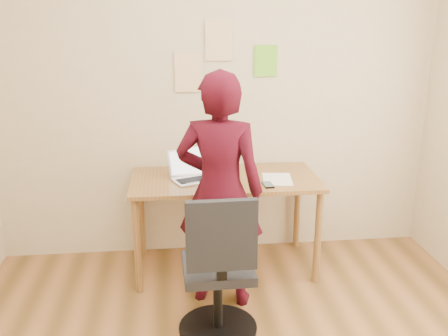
{
  "coord_description": "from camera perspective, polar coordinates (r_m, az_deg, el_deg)",
  "views": [
    {
      "loc": [
        -0.36,
        -2.15,
        1.9
      ],
      "look_at": [
        -0.03,
        0.95,
        0.95
      ],
      "focal_mm": 40.0,
      "sensor_mm": 36.0,
      "label": 1
    }
  ],
  "objects": [
    {
      "name": "phone",
      "position": [
        3.58,
        5.03,
        -1.94
      ],
      "size": [
        0.07,
        0.13,
        0.01
      ],
      "rotation": [
        0.0,
        0.0,
        0.08
      ],
      "color": "black",
      "rests_on": "desk"
    },
    {
      "name": "desk",
      "position": [
        3.77,
        0.08,
        -2.39
      ],
      "size": [
        1.4,
        0.7,
        0.74
      ],
      "color": "olive",
      "rests_on": "ground"
    },
    {
      "name": "room",
      "position": [
        2.25,
        3.28,
        2.72
      ],
      "size": [
        3.58,
        3.58,
        2.78
      ],
      "color": "brown",
      "rests_on": "ground"
    },
    {
      "name": "office_chair",
      "position": [
        3.05,
        -0.59,
        -12.4
      ],
      "size": [
        0.49,
        0.49,
        0.95
      ],
      "rotation": [
        0.0,
        0.0,
        0.02
      ],
      "color": "black",
      "rests_on": "ground"
    },
    {
      "name": "laptop",
      "position": [
        3.7,
        -3.79,
        -0.56
      ],
      "size": [
        0.37,
        0.35,
        0.21
      ],
      "rotation": [
        0.0,
        0.0,
        0.38
      ],
      "color": "silver",
      "rests_on": "desk"
    },
    {
      "name": "paper_sheet",
      "position": [
        3.73,
        6.1,
        -1.26
      ],
      "size": [
        0.25,
        0.33,
        0.0
      ],
      "primitive_type": "cube",
      "rotation": [
        0.0,
        0.0,
        -0.13
      ],
      "color": "white",
      "rests_on": "desk"
    },
    {
      "name": "wall_note_mid",
      "position": [
        3.91,
        -0.6,
        14.36
      ],
      "size": [
        0.21,
        0.0,
        0.3
      ],
      "primitive_type": "cube",
      "color": "#DDBA84",
      "rests_on": "room"
    },
    {
      "name": "person",
      "position": [
        3.29,
        -0.49,
        -2.65
      ],
      "size": [
        0.66,
        0.52,
        1.6
      ],
      "primitive_type": "imported",
      "rotation": [
        0.0,
        0.0,
        2.87
      ],
      "color": "#390713",
      "rests_on": "ground"
    },
    {
      "name": "wall_note_right",
      "position": [
        3.97,
        4.79,
        12.11
      ],
      "size": [
        0.18,
        0.0,
        0.24
      ],
      "primitive_type": "cube",
      "color": "#6BC12B",
      "rests_on": "room"
    },
    {
      "name": "wall_note_left",
      "position": [
        3.91,
        -4.09,
        10.83
      ],
      "size": [
        0.21,
        0.0,
        0.3
      ],
      "primitive_type": "cube",
      "color": "#DDBA84",
      "rests_on": "room"
    }
  ]
}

